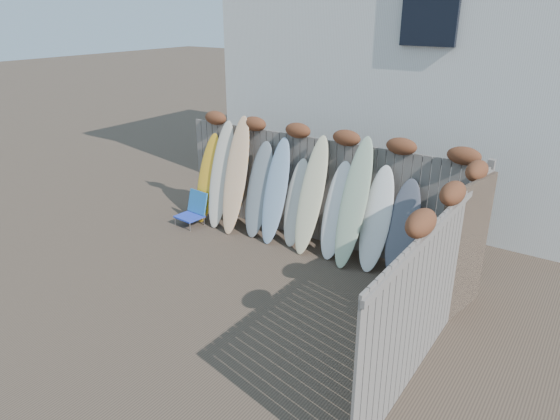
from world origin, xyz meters
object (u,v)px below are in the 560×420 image
Objects in this scene: wooden_crate at (413,306)px; lattice_panel at (463,252)px; surfboard_0 at (208,178)px; beach_chair at (193,209)px.

lattice_panel is at bearing 54.59° from wooden_crate.
wooden_crate is 1.03m from lattice_panel.
surfboard_0 is (-4.97, 1.27, 0.60)m from wooden_crate.
surfboard_0 is (-5.40, 0.68, -0.12)m from lattice_panel.
beach_chair is at bearing -171.70° from lattice_panel.
lattice_panel is (0.42, 0.60, 0.72)m from wooden_crate.
surfboard_0 reaches higher than beach_chair.
wooden_crate is at bearing -10.00° from beach_chair.
lattice_panel reaches higher than beach_chair.
beach_chair is 5.54m from lattice_panel.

